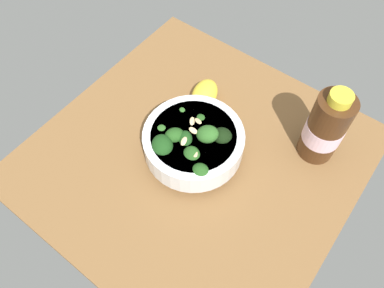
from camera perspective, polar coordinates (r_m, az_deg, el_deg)
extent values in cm
cube|color=brown|center=(77.64, 0.59, -2.46)|extent=(60.48, 60.48, 4.39)
cylinder|color=white|center=(75.03, 0.00, -1.30)|extent=(10.66, 10.66, 1.67)
cylinder|color=white|center=(72.20, 0.00, 0.07)|extent=(19.39, 19.39, 5.01)
cylinder|color=silver|center=(70.44, 0.00, 1.00)|extent=(16.32, 16.32, 0.80)
cylinder|color=#2F662B|center=(71.14, -1.00, 0.10)|extent=(1.52, 1.40, 1.21)
ellipsoid|color=#194216|center=(69.94, -1.01, 0.73)|extent=(4.74, 4.41, 3.40)
cylinder|color=#4A8F3C|center=(71.77, 4.52, 0.53)|extent=(1.61, 1.46, 1.13)
ellipsoid|color=black|center=(70.54, 4.60, 1.18)|extent=(5.61, 5.72, 3.95)
cylinder|color=#3C7A32|center=(73.20, -4.45, 1.47)|extent=(1.29, 1.26, 0.96)
ellipsoid|color=#2D6023|center=(72.22, -4.51, 2.01)|extent=(3.54, 3.95, 3.03)
cylinder|color=#3C7A32|center=(75.51, -1.35, 4.07)|extent=(1.47, 1.27, 1.39)
ellipsoid|color=#2D6023|center=(74.45, -1.38, 4.68)|extent=(3.27, 3.86, 3.34)
cylinder|color=#589D47|center=(70.87, -4.41, -1.08)|extent=(2.19, 2.08, 1.46)
ellipsoid|color=#194216|center=(69.26, -4.51, -0.26)|extent=(6.08, 6.42, 4.24)
cylinder|color=#3C7A32|center=(68.65, 1.26, -4.86)|extent=(1.73, 1.63, 1.58)
ellipsoid|color=#23511C|center=(67.16, 1.29, -4.19)|extent=(3.97, 3.90, 3.64)
cylinder|color=#2F662B|center=(71.84, -2.60, 0.54)|extent=(1.71, 1.67, 1.72)
ellipsoid|color=#23511C|center=(70.42, -2.65, 1.30)|extent=(5.52, 5.35, 4.11)
cylinder|color=#589D47|center=(70.53, 2.31, 0.69)|extent=(2.07, 1.97, 1.84)
ellipsoid|color=#2D6023|center=(69.04, 2.36, 1.50)|extent=(5.45, 5.84, 4.36)
cylinder|color=#3C7A32|center=(69.74, -0.09, -2.32)|extent=(1.48, 1.81, 1.80)
ellipsoid|color=#23511C|center=(68.36, -0.09, -1.64)|extent=(4.54, 4.22, 3.53)
cylinder|color=#2F662B|center=(74.55, 1.32, 3.04)|extent=(1.64, 1.45, 1.64)
ellipsoid|color=#23511C|center=(73.37, 1.35, 3.70)|extent=(2.89, 2.95, 2.52)
ellipsoid|color=#DBBC84|center=(68.57, -1.24, 0.43)|extent=(1.99, 1.37, 0.83)
ellipsoid|color=#DBBC84|center=(70.32, 0.94, 3.51)|extent=(1.57, 2.05, 0.68)
ellipsoid|color=#DBBC84|center=(70.21, 1.63, 0.56)|extent=(2.06, 1.63, 0.44)
ellipsoid|color=#DBBC84|center=(69.66, 2.67, 1.27)|extent=(2.06, 1.66, 0.81)
ellipsoid|color=#DBBC84|center=(70.94, 0.04, 3.48)|extent=(2.07, 1.77, 0.87)
ellipsoid|color=#DBBC84|center=(67.57, 0.43, -1.40)|extent=(2.00, 2.01, 0.63)
ellipsoid|color=#DBBC84|center=(69.14, -0.01, 1.85)|extent=(1.14, 1.84, 1.00)
ellipsoid|color=yellow|center=(82.35, 1.93, 7.56)|extent=(9.49, 7.52, 4.14)
cylinder|color=#472814|center=(74.26, 19.58, 2.33)|extent=(7.15, 7.15, 15.37)
cylinder|color=gold|center=(67.86, 21.64, 6.47)|extent=(4.11, 4.11, 1.81)
cylinder|color=silver|center=(75.14, 19.34, 1.83)|extent=(7.30, 7.30, 4.20)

